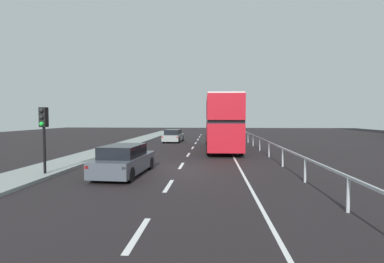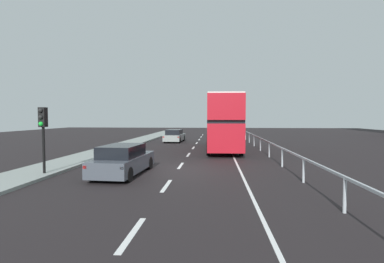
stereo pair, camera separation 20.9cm
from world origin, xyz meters
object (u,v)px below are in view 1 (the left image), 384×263
at_px(traffic_signal_pole, 43,124).
at_px(sedan_car_ahead, 173,136).
at_px(double_decker_bus_red, 221,122).
at_px(hatchback_car_near, 124,160).

height_order(traffic_signal_pole, sedan_car_ahead, traffic_signal_pole).
distance_m(traffic_signal_pole, sedan_car_ahead, 19.36).
height_order(double_decker_bus_red, hatchback_car_near, double_decker_bus_red).
bearing_deg(hatchback_car_near, sedan_car_ahead, 93.69).
bearing_deg(traffic_signal_pole, sedan_car_ahead, 79.86).
xyz_separation_m(double_decker_bus_red, sedan_car_ahead, (-5.04, 7.12, -1.69)).
height_order(hatchback_car_near, sedan_car_ahead, hatchback_car_near).
bearing_deg(sedan_car_ahead, double_decker_bus_red, -52.24).
bearing_deg(sedan_car_ahead, traffic_signal_pole, -97.67).
height_order(double_decker_bus_red, sedan_car_ahead, double_decker_bus_red).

